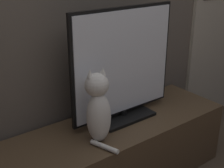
% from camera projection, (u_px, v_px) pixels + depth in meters
% --- Properties ---
extents(tv_stand, '(1.59, 0.50, 0.44)m').
position_uv_depth(tv_stand, '(114.00, 154.00, 2.06)').
color(tv_stand, brown).
rests_on(tv_stand, ground_plane).
extents(tv, '(0.76, 0.23, 0.72)m').
position_uv_depth(tv, '(124.00, 68.00, 1.95)').
color(tv, black).
rests_on(tv, tv_stand).
extents(cat, '(0.18, 0.29, 0.44)m').
position_uv_depth(cat, '(98.00, 108.00, 1.74)').
color(cat, silver).
rests_on(cat, tv_stand).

